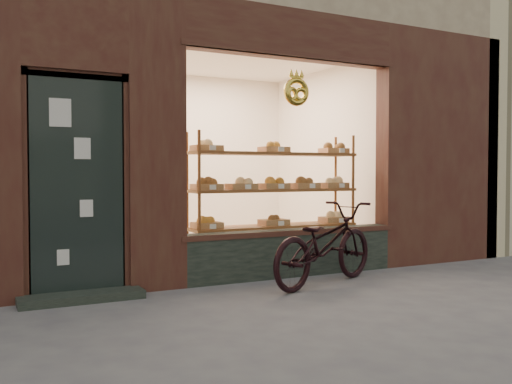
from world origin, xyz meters
TOP-DOWN VIEW (x-y plane):
  - ground at (0.00, 0.00)m, footprint 90.00×90.00m
  - display_shelf at (0.45, 2.55)m, footprint 2.20×0.45m
  - bicycle at (0.49, 1.50)m, footprint 1.80×1.14m

SIDE VIEW (x-z plane):
  - ground at x=0.00m, z-range 0.00..0.00m
  - bicycle at x=0.49m, z-range 0.00..0.89m
  - display_shelf at x=0.45m, z-range 0.00..1.70m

